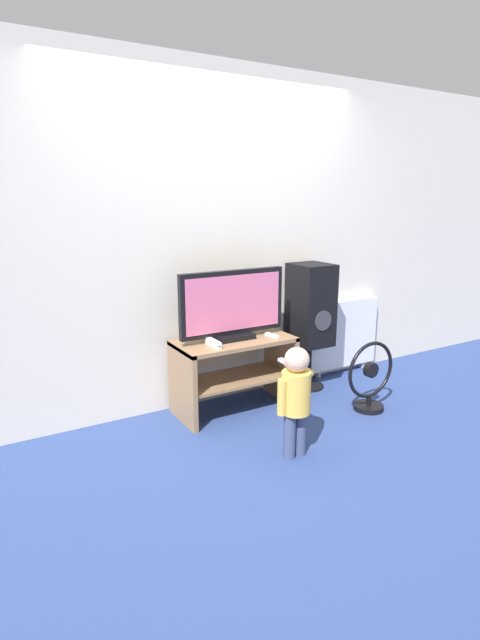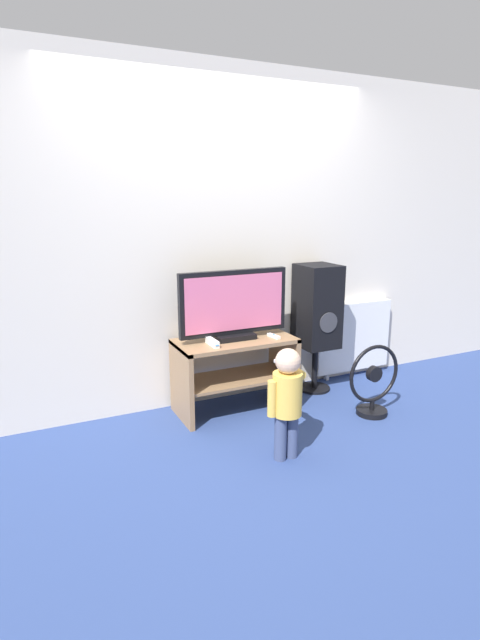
{
  "view_description": "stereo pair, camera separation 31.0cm",
  "coord_description": "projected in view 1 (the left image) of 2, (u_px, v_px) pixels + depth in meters",
  "views": [
    {
      "loc": [
        -1.81,
        -2.94,
        1.62
      ],
      "look_at": [
        0.0,
        0.13,
        0.74
      ],
      "focal_mm": 28.0,
      "sensor_mm": 36.0,
      "label": 1
    },
    {
      "loc": [
        -1.53,
        -3.08,
        1.62
      ],
      "look_at": [
        0.0,
        0.13,
        0.74
      ],
      "focal_mm": 28.0,
      "sensor_mm": 36.0,
      "label": 2
    }
  ],
  "objects": [
    {
      "name": "game_console",
      "position": [
        213.0,
        343.0,
        3.6
      ],
      "size": [
        0.04,
        0.19,
        0.05
      ],
      "color": "white",
      "rests_on": "tv_stand"
    },
    {
      "name": "child",
      "position": [
        295.0,
        393.0,
        3.13
      ],
      "size": [
        0.28,
        0.43,
        0.73
      ],
      "color": "#3F4C72",
      "rests_on": "ground_plane"
    },
    {
      "name": "floor_fan",
      "position": [
        370.0,
        380.0,
        3.86
      ],
      "size": [
        0.45,
        0.23,
        0.55
      ],
      "color": "black",
      "rests_on": "ground_plane"
    },
    {
      "name": "tv_stand",
      "position": [
        234.0,
        365.0,
        3.84
      ],
      "size": [
        0.91,
        0.45,
        0.57
      ],
      "color": "#93704C",
      "rests_on": "ground_plane"
    },
    {
      "name": "speaker_tower",
      "position": [
        311.0,
        307.0,
        4.22
      ],
      "size": [
        0.31,
        0.34,
        1.09
      ],
      "color": "black",
      "rests_on": "ground_plane"
    },
    {
      "name": "radiator",
      "position": [
        342.0,
        334.0,
        4.67
      ],
      "size": [
        0.78,
        0.08,
        0.7
      ],
      "color": "white",
      "rests_on": "ground_plane"
    },
    {
      "name": "television",
      "position": [
        233.0,
        306.0,
        3.74
      ],
      "size": [
        0.86,
        0.2,
        0.53
      ],
      "color": "black",
      "rests_on": "tv_stand"
    },
    {
      "name": "ground_plane",
      "position": [
        249.0,
        420.0,
        3.73
      ],
      "size": [
        16.0,
        16.0,
        0.0
      ],
      "primitive_type": "plane",
      "color": "navy"
    },
    {
      "name": "wall_back",
      "position": [
        214.0,
        240.0,
        3.87
      ],
      "size": [
        10.0,
        0.06,
        2.6
      ],
      "color": "silver",
      "rests_on": "ground_plane"
    },
    {
      "name": "remote_primary",
      "position": [
        272.0,
        335.0,
        3.85
      ],
      "size": [
        0.05,
        0.13,
        0.03
      ],
      "color": "white",
      "rests_on": "tv_stand"
    }
  ]
}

